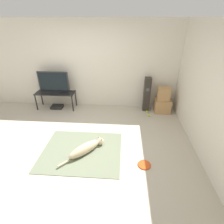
# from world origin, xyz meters

# --- Properties ---
(ground_plane) EXTENTS (12.00, 12.00, 0.00)m
(ground_plane) POSITION_xyz_m (0.00, 0.00, 0.00)
(ground_plane) COLOR #BCB29E
(wall_back) EXTENTS (8.00, 0.06, 2.55)m
(wall_back) POSITION_xyz_m (0.00, 2.10, 1.27)
(wall_back) COLOR silver
(wall_back) RESTS_ON ground_plane
(wall_right) EXTENTS (0.06, 8.00, 2.55)m
(wall_right) POSITION_xyz_m (2.60, 0.00, 1.27)
(wall_right) COLOR silver
(wall_right) RESTS_ON ground_plane
(area_rug) EXTENTS (1.68, 1.39, 0.01)m
(area_rug) POSITION_xyz_m (0.13, -0.20, 0.01)
(area_rug) COLOR slate
(area_rug) RESTS_ON ground_plane
(dog) EXTENTS (0.81, 0.86, 0.23)m
(dog) POSITION_xyz_m (0.25, -0.23, 0.12)
(dog) COLOR beige
(dog) RESTS_ON area_rug
(frisbee) EXTENTS (0.26, 0.26, 0.03)m
(frisbee) POSITION_xyz_m (1.44, -0.52, 0.01)
(frisbee) COLOR #DB511E
(frisbee) RESTS_ON ground_plane
(cardboard_box_lower) EXTENTS (0.46, 0.38, 0.39)m
(cardboard_box_lower) POSITION_xyz_m (2.16, 1.76, 0.20)
(cardboard_box_lower) COLOR tan
(cardboard_box_lower) RESTS_ON ground_plane
(cardboard_box_upper) EXTENTS (0.35, 0.29, 0.38)m
(cardboard_box_upper) POSITION_xyz_m (2.15, 1.77, 0.58)
(cardboard_box_upper) COLOR tan
(cardboard_box_upper) RESTS_ON cardboard_box_lower
(floor_speaker) EXTENTS (0.19, 0.19, 1.04)m
(floor_speaker) POSITION_xyz_m (1.68, 1.84, 0.52)
(floor_speaker) COLOR #2D2823
(floor_speaker) RESTS_ON ground_plane
(tv_stand) EXTENTS (1.19, 0.45, 0.52)m
(tv_stand) POSITION_xyz_m (-1.10, 1.78, 0.46)
(tv_stand) COLOR black
(tv_stand) RESTS_ON ground_plane
(tv) EXTENTS (0.92, 0.20, 0.64)m
(tv) POSITION_xyz_m (-1.10, 1.79, 0.84)
(tv) COLOR #232326
(tv) RESTS_ON tv_stand
(tennis_ball_by_boxes) EXTENTS (0.07, 0.07, 0.07)m
(tennis_ball_by_boxes) POSITION_xyz_m (1.71, 1.66, 0.03)
(tennis_ball_by_boxes) COLOR #C6E033
(tennis_ball_by_boxes) RESTS_ON ground_plane
(tennis_ball_near_speaker) EXTENTS (0.07, 0.07, 0.07)m
(tennis_ball_near_speaker) POSITION_xyz_m (1.75, 1.42, 0.03)
(tennis_ball_near_speaker) COLOR #C6E033
(tennis_ball_near_speaker) RESTS_ON ground_plane
(game_console) EXTENTS (0.35, 0.27, 0.08)m
(game_console) POSITION_xyz_m (-1.11, 1.77, 0.04)
(game_console) COLOR black
(game_console) RESTS_ON ground_plane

